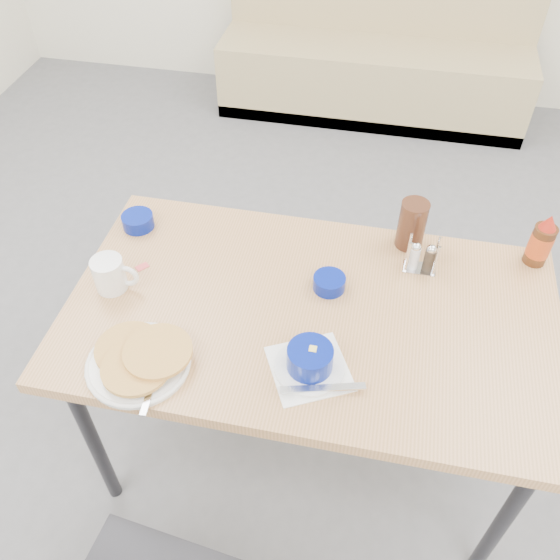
% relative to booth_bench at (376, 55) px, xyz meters
% --- Properties ---
extents(ground, '(6.00, 6.00, 0.00)m').
position_rel_booth_bench_xyz_m(ground, '(0.00, -2.78, -0.35)').
color(ground, slate).
rests_on(ground, ground).
extents(booth_bench, '(1.90, 0.56, 1.22)m').
position_rel_booth_bench_xyz_m(booth_bench, '(0.00, 0.00, 0.00)').
color(booth_bench, tan).
rests_on(booth_bench, ground).
extents(dining_table, '(1.40, 0.80, 0.76)m').
position_rel_booth_bench_xyz_m(dining_table, '(0.00, -2.53, 0.35)').
color(dining_table, tan).
rests_on(dining_table, ground).
extents(pancake_plate, '(0.28, 0.29, 0.05)m').
position_rel_booth_bench_xyz_m(pancake_plate, '(-0.41, -2.81, 0.43)').
color(pancake_plate, white).
rests_on(pancake_plate, dining_table).
extents(coffee_mug, '(0.14, 0.09, 0.11)m').
position_rel_booth_bench_xyz_m(coffee_mug, '(-0.59, -2.56, 0.46)').
color(coffee_mug, white).
rests_on(coffee_mug, dining_table).
extents(grits_setting, '(0.28, 0.26, 0.08)m').
position_rel_booth_bench_xyz_m(grits_setting, '(0.03, -2.74, 0.45)').
color(grits_setting, white).
rests_on(grits_setting, dining_table).
extents(creamer_bowl, '(0.10, 0.10, 0.05)m').
position_rel_booth_bench_xyz_m(creamer_bowl, '(-0.61, -2.29, 0.43)').
color(creamer_bowl, navy).
rests_on(creamer_bowl, dining_table).
extents(butter_bowl, '(0.10, 0.10, 0.04)m').
position_rel_booth_bench_xyz_m(butter_bowl, '(0.04, -2.44, 0.43)').
color(butter_bowl, navy).
rests_on(butter_bowl, dining_table).
extents(amber_tumbler, '(0.09, 0.09, 0.16)m').
position_rel_booth_bench_xyz_m(amber_tumbler, '(0.26, -2.19, 0.49)').
color(amber_tumbler, '#402114').
rests_on(amber_tumbler, dining_table).
extents(condiment_caddy, '(0.10, 0.06, 0.12)m').
position_rel_booth_bench_xyz_m(condiment_caddy, '(0.30, -2.30, 0.45)').
color(condiment_caddy, silver).
rests_on(condiment_caddy, dining_table).
extents(syrup_bottle, '(0.07, 0.07, 0.18)m').
position_rel_booth_bench_xyz_m(syrup_bottle, '(0.64, -2.19, 0.49)').
color(syrup_bottle, '#47230F').
rests_on(syrup_bottle, dining_table).
extents(sugar_wrapper, '(0.04, 0.05, 0.00)m').
position_rel_booth_bench_xyz_m(sugar_wrapper, '(-0.54, -2.46, 0.41)').
color(sugar_wrapper, '#F05054').
rests_on(sugar_wrapper, dining_table).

